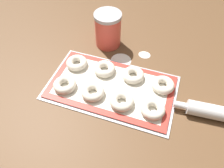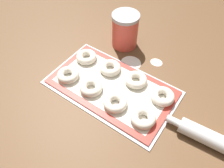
% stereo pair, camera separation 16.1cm
% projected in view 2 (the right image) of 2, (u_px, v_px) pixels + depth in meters
% --- Properties ---
extents(ground_plane, '(2.80, 2.80, 0.00)m').
position_uv_depth(ground_plane, '(113.00, 86.00, 0.93)').
color(ground_plane, brown).
extents(baking_tray, '(0.53, 0.31, 0.01)m').
position_uv_depth(baking_tray, '(112.00, 87.00, 0.92)').
color(baking_tray, silver).
rests_on(baking_tray, ground_plane).
extents(baking_mat, '(0.51, 0.29, 0.00)m').
position_uv_depth(baking_mat, '(112.00, 87.00, 0.91)').
color(baking_mat, red).
rests_on(baking_mat, baking_tray).
extents(bagel_front_far_left, '(0.09, 0.09, 0.03)m').
position_uv_depth(bagel_front_far_left, '(68.00, 75.00, 0.93)').
color(bagel_front_far_left, silver).
rests_on(bagel_front_far_left, baking_mat).
extents(bagel_front_mid_left, '(0.09, 0.09, 0.03)m').
position_uv_depth(bagel_front_mid_left, '(91.00, 87.00, 0.89)').
color(bagel_front_mid_left, silver).
rests_on(bagel_front_mid_left, baking_mat).
extents(bagel_front_mid_right, '(0.09, 0.09, 0.03)m').
position_uv_depth(bagel_front_mid_right, '(115.00, 103.00, 0.84)').
color(bagel_front_mid_right, silver).
rests_on(bagel_front_mid_right, baking_mat).
extents(bagel_front_far_right, '(0.09, 0.09, 0.03)m').
position_uv_depth(bagel_front_far_right, '(143.00, 118.00, 0.80)').
color(bagel_front_far_right, silver).
rests_on(bagel_front_far_right, baking_mat).
extents(bagel_back_far_left, '(0.09, 0.09, 0.03)m').
position_uv_depth(bagel_back_far_left, '(86.00, 57.00, 1.00)').
color(bagel_back_far_left, silver).
rests_on(bagel_back_far_left, baking_mat).
extents(bagel_back_mid_left, '(0.09, 0.09, 0.03)m').
position_uv_depth(bagel_back_mid_left, '(110.00, 68.00, 0.96)').
color(bagel_back_mid_left, silver).
rests_on(bagel_back_mid_left, baking_mat).
extents(bagel_back_mid_right, '(0.09, 0.09, 0.03)m').
position_uv_depth(bagel_back_mid_right, '(136.00, 80.00, 0.91)').
color(bagel_back_mid_right, silver).
rests_on(bagel_back_mid_right, baking_mat).
extents(bagel_back_far_right, '(0.09, 0.09, 0.03)m').
position_uv_depth(bagel_back_far_right, '(163.00, 96.00, 0.86)').
color(bagel_back_far_right, silver).
rests_on(bagel_back_far_right, baking_mat).
extents(flour_canister, '(0.13, 0.13, 0.17)m').
position_uv_depth(flour_canister, '(125.00, 30.00, 1.04)').
color(flour_canister, '#DB4C3D').
rests_on(flour_canister, ground_plane).
extents(flour_patch_near, '(0.06, 0.05, 0.00)m').
position_uv_depth(flour_patch_near, '(156.00, 62.00, 1.02)').
color(flour_patch_near, white).
rests_on(flour_patch_near, ground_plane).
extents(flour_patch_far, '(0.10, 0.09, 0.00)m').
position_uv_depth(flour_patch_far, '(131.00, 63.00, 1.01)').
color(flour_patch_far, white).
rests_on(flour_patch_far, ground_plane).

